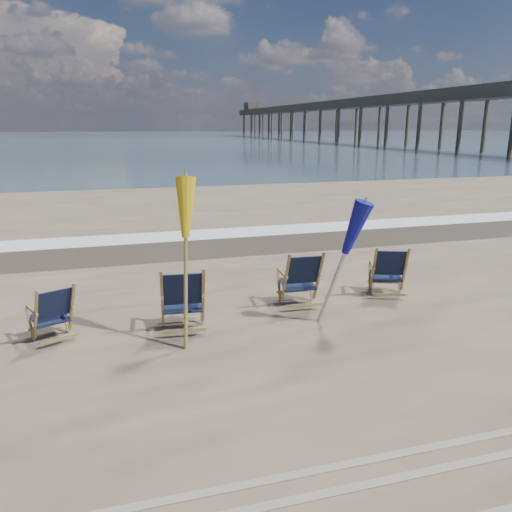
{
  "coord_description": "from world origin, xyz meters",
  "views": [
    {
      "loc": [
        -2.33,
        -5.85,
        3.11
      ],
      "look_at": [
        0.0,
        2.2,
        0.9
      ],
      "focal_mm": 35.0,
      "sensor_mm": 36.0,
      "label": 1
    }
  ],
  "objects_px": {
    "beach_chair_2": "(319,278)",
    "umbrella_blue": "(340,229)",
    "fishing_pier": "(353,115)",
    "umbrella_yellow": "(184,217)",
    "beach_chair_1": "(203,299)",
    "beach_chair_0": "(72,309)",
    "beach_chair_3": "(405,272)"
  },
  "relations": [
    {
      "from": "beach_chair_2",
      "to": "umbrella_blue",
      "type": "bearing_deg",
      "value": 93.0
    },
    {
      "from": "beach_chair_2",
      "to": "fishing_pier",
      "type": "xyz_separation_m",
      "value": [
        36.99,
        72.22,
        4.12
      ]
    },
    {
      "from": "beach_chair_2",
      "to": "umbrella_yellow",
      "type": "distance_m",
      "value": 2.9
    },
    {
      "from": "beach_chair_1",
      "to": "umbrella_yellow",
      "type": "bearing_deg",
      "value": 51.92
    },
    {
      "from": "beach_chair_1",
      "to": "umbrella_blue",
      "type": "distance_m",
      "value": 2.35
    },
    {
      "from": "beach_chair_1",
      "to": "fishing_pier",
      "type": "bearing_deg",
      "value": -113.47
    },
    {
      "from": "beach_chair_0",
      "to": "umbrella_blue",
      "type": "relative_size",
      "value": 0.44
    },
    {
      "from": "beach_chair_3",
      "to": "beach_chair_1",
      "type": "bearing_deg",
      "value": 28.93
    },
    {
      "from": "beach_chair_1",
      "to": "beach_chair_2",
      "type": "relative_size",
      "value": 1.03
    },
    {
      "from": "beach_chair_0",
      "to": "fishing_pier",
      "type": "height_order",
      "value": "fishing_pier"
    },
    {
      "from": "beach_chair_0",
      "to": "umbrella_yellow",
      "type": "relative_size",
      "value": 0.38
    },
    {
      "from": "fishing_pier",
      "to": "beach_chair_0",
      "type": "bearing_deg",
      "value": -119.53
    },
    {
      "from": "beach_chair_1",
      "to": "beach_chair_2",
      "type": "bearing_deg",
      "value": -161.21
    },
    {
      "from": "beach_chair_2",
      "to": "fishing_pier",
      "type": "height_order",
      "value": "fishing_pier"
    },
    {
      "from": "beach_chair_3",
      "to": "umbrella_blue",
      "type": "relative_size",
      "value": 0.49
    },
    {
      "from": "beach_chair_0",
      "to": "umbrella_yellow",
      "type": "distance_m",
      "value": 2.25
    },
    {
      "from": "beach_chair_2",
      "to": "fishing_pier",
      "type": "bearing_deg",
      "value": -113.37
    },
    {
      "from": "fishing_pier",
      "to": "umbrella_blue",
      "type": "bearing_deg",
      "value": -116.88
    },
    {
      "from": "beach_chair_1",
      "to": "beach_chair_3",
      "type": "relative_size",
      "value": 1.09
    },
    {
      "from": "beach_chair_3",
      "to": "fishing_pier",
      "type": "distance_m",
      "value": 80.47
    },
    {
      "from": "beach_chair_2",
      "to": "umbrella_blue",
      "type": "distance_m",
      "value": 1.28
    },
    {
      "from": "beach_chair_1",
      "to": "fishing_pier",
      "type": "relative_size",
      "value": 0.01
    },
    {
      "from": "beach_chair_0",
      "to": "beach_chair_1",
      "type": "xyz_separation_m",
      "value": [
        1.91,
        -0.34,
        0.09
      ]
    },
    {
      "from": "umbrella_yellow",
      "to": "fishing_pier",
      "type": "relative_size",
      "value": 0.02
    },
    {
      "from": "beach_chair_0",
      "to": "beach_chair_2",
      "type": "xyz_separation_m",
      "value": [
        4.04,
        0.19,
        0.07
      ]
    },
    {
      "from": "umbrella_yellow",
      "to": "beach_chair_2",
      "type": "bearing_deg",
      "value": 19.28
    },
    {
      "from": "beach_chair_0",
      "to": "fishing_pier",
      "type": "relative_size",
      "value": 0.01
    },
    {
      "from": "beach_chair_3",
      "to": "umbrella_blue",
      "type": "bearing_deg",
      "value": 45.59
    },
    {
      "from": "beach_chair_0",
      "to": "umbrella_blue",
      "type": "distance_m",
      "value": 4.21
    },
    {
      "from": "beach_chair_0",
      "to": "umbrella_yellow",
      "type": "height_order",
      "value": "umbrella_yellow"
    },
    {
      "from": "umbrella_yellow",
      "to": "beach_chair_3",
      "type": "bearing_deg",
      "value": 11.74
    },
    {
      "from": "umbrella_yellow",
      "to": "umbrella_blue",
      "type": "height_order",
      "value": "umbrella_yellow"
    }
  ]
}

